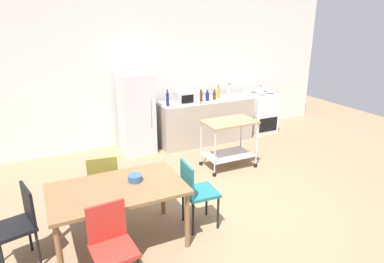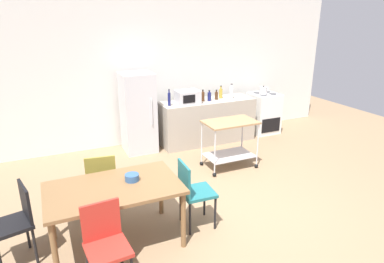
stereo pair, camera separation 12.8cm
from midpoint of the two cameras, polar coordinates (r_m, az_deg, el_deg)
name	(u,v)px [view 2 (the right image)]	position (r m, az deg, el deg)	size (l,w,h in m)	color
ground_plane	(233,211)	(4.91, 7.57, -13.01)	(12.00, 12.00, 0.00)	#8C7051
back_wall	(156,72)	(7.16, -5.58, 9.84)	(8.40, 0.12, 2.90)	silver
kitchen_counter	(207,121)	(7.19, 3.04, 1.76)	(2.00, 0.64, 0.90)	#A89E8E
dining_table	(114,193)	(4.01, -12.05, -10.02)	(1.50, 0.90, 0.75)	brown
chair_teal	(193,190)	(4.31, 1.00, -9.73)	(0.42, 0.42, 0.89)	#1E666B
chair_black	(16,219)	(4.17, -26.54, -13.02)	(0.48, 0.48, 0.89)	black
chair_red	(106,242)	(3.53, -13.21, -17.53)	(0.43, 0.43, 0.89)	#B72D23
chair_olive	(102,180)	(4.69, -14.14, -7.82)	(0.45, 0.45, 0.89)	olive
stove_oven	(263,113)	(7.95, 12.33, 3.05)	(0.60, 0.61, 0.92)	white
refrigerator	(138,113)	(6.68, -8.46, 3.10)	(0.60, 0.63, 1.55)	silver
kitchen_cart	(230,136)	(5.97, 6.95, -0.83)	(0.91, 0.57, 0.85)	#A37A51
bottle_wine	(169,99)	(6.62, -3.29, 5.48)	(0.06, 0.06, 0.32)	navy
microwave	(188,97)	(6.79, -0.21, 5.81)	(0.46, 0.35, 0.26)	silver
bottle_hot_sauce	(203,96)	(6.97, 2.35, 5.90)	(0.07, 0.07, 0.24)	#4C2D19
bottle_sesame_oil	(209,96)	(7.02, 3.44, 5.89)	(0.08, 0.08, 0.22)	navy
bottle_olive_oil	(216,95)	(7.14, 4.62, 6.03)	(0.07, 0.07, 0.20)	#4C2D19
bottle_soda	(221,93)	(7.26, 5.34, 6.40)	(0.07, 0.07, 0.26)	gold
bottle_soy_sauce	(231,92)	(7.25, 7.11, 6.52)	(0.08, 0.08, 0.31)	silver
fruit_bowl	(132,177)	(4.05, -9.12, -7.61)	(0.16, 0.16, 0.08)	#33598C
kettle	(263,91)	(7.67, 12.34, 6.71)	(0.24, 0.17, 0.19)	silver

